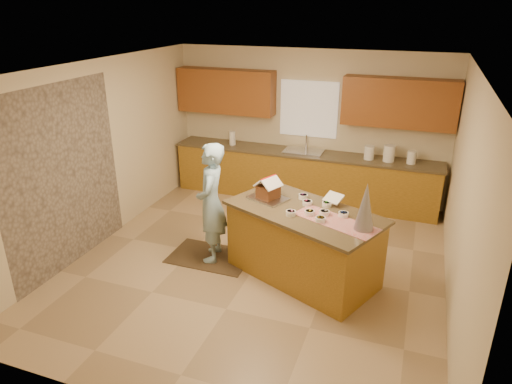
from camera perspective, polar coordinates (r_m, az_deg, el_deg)
floor at (r=6.65m, az=0.23°, el=-8.73°), size 5.50×5.50×0.00m
ceiling at (r=5.74m, az=0.27°, el=15.01°), size 5.50×5.50×0.00m
wall_back at (r=8.59m, az=6.50°, el=8.21°), size 5.50×5.50×0.00m
wall_front at (r=3.85m, az=-13.94°, el=-11.21°), size 5.50×5.50×0.00m
wall_left at (r=7.25m, az=-18.76°, el=4.46°), size 5.50×5.50×0.00m
wall_right at (r=5.78m, az=24.27°, el=-0.86°), size 5.50×5.50×0.00m
stone_accent at (r=6.70m, az=-22.64°, el=1.55°), size 0.00×2.50×2.50m
window_curtain at (r=8.49m, az=6.54°, el=10.12°), size 1.05×0.03×1.00m
back_counter_base at (r=8.58m, az=5.75°, el=1.85°), size 4.80×0.60×0.88m
back_counter_top at (r=8.43m, az=5.87°, el=4.78°), size 4.85×0.63×0.04m
upper_cabinet_left at (r=8.79m, az=-3.72°, el=12.30°), size 1.85×0.35×0.80m
upper_cabinet_right at (r=8.09m, az=17.25°, el=10.46°), size 1.85×0.35×0.80m
sink at (r=8.44m, az=5.87°, el=4.72°), size 0.70×0.45×0.12m
faucet at (r=8.55m, az=6.22°, el=6.14°), size 0.03×0.03×0.28m
island_base at (r=6.17m, az=5.83°, el=-6.55°), size 2.12×1.63×0.93m
island_top at (r=5.95m, az=6.01°, el=-2.45°), size 2.24×1.74×0.04m
table_runner at (r=5.69m, az=9.81°, el=-3.59°), size 1.12×0.77×0.01m
baking_tray at (r=6.23m, az=1.50°, el=-0.78°), size 0.59×0.52×0.03m
cookbook at (r=6.12m, az=9.54°, el=-0.72°), size 0.29×0.26×0.10m
tinsel_tree at (r=5.45m, az=13.34°, el=-1.76°), size 0.31×0.31×0.58m
rug at (r=6.82m, az=-5.65°, el=-7.92°), size 1.16×0.76×0.01m
boy at (r=6.41m, az=-5.54°, el=-1.36°), size 0.55×0.71×1.71m
canister_a at (r=8.21m, az=13.78°, el=4.75°), size 0.17×0.17×0.24m
canister_b at (r=8.18m, az=16.09°, el=4.61°), size 0.19×0.19×0.28m
canister_c at (r=8.17m, az=18.64°, el=4.06°), size 0.15×0.15×0.21m
paper_towel at (r=8.81m, az=-2.94°, el=6.65°), size 0.12×0.12×0.26m
gingerbread_house at (r=6.18m, az=1.52°, el=0.28°), size 0.38×0.39×0.30m
candy_bowls at (r=5.91m, az=7.36°, el=-2.13°), size 0.75×0.75×0.06m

